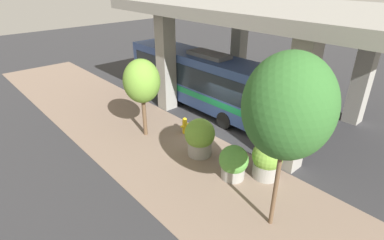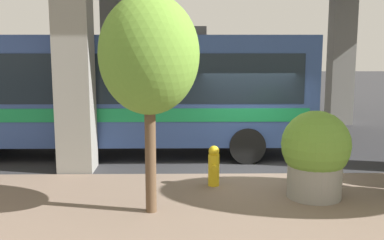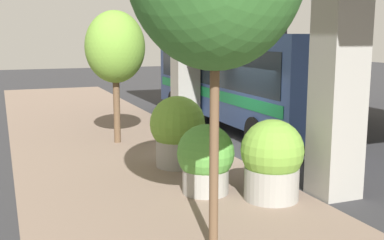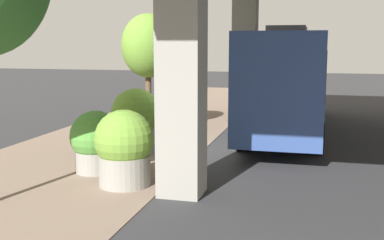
% 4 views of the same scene
% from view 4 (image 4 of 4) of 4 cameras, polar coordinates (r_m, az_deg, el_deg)
% --- Properties ---
extents(ground_plane, '(80.00, 80.00, 0.00)m').
position_cam_4_polar(ground_plane, '(14.85, 1.66, -3.38)').
color(ground_plane, '#2D2D30').
rests_on(ground_plane, ground).
extents(sidewalk_strip, '(6.00, 40.00, 0.02)m').
position_cam_4_polar(sidewalk_strip, '(15.76, -9.05, -2.71)').
color(sidewalk_strip, '#7A6656').
rests_on(sidewalk_strip, ground).
extents(bus, '(2.54, 11.12, 3.75)m').
position_cam_4_polar(bus, '(17.82, 11.34, 5.14)').
color(bus, '#334C8C').
rests_on(bus, ground).
extents(fire_hydrant, '(0.54, 0.26, 0.97)m').
position_cam_4_polar(fire_hydrant, '(15.99, -0.98, -0.69)').
color(fire_hydrant, gold).
rests_on(fire_hydrant, ground).
extents(planter_front, '(1.47, 1.47, 1.91)m').
position_cam_4_polar(planter_front, '(14.19, -6.63, 0.00)').
color(planter_front, gray).
rests_on(planter_front, ground).
extents(planter_middle, '(1.27, 1.27, 1.56)m').
position_cam_4_polar(planter_middle, '(12.20, -11.33, -2.55)').
color(planter_middle, gray).
rests_on(planter_middle, ground).
extents(planter_back, '(1.34, 1.34, 1.75)m').
position_cam_4_polar(planter_back, '(10.91, -8.04, -3.34)').
color(planter_back, gray).
rests_on(planter_back, ground).
extents(street_tree_near, '(1.91, 1.91, 4.26)m').
position_cam_4_polar(street_tree_near, '(17.55, -5.26, 8.68)').
color(street_tree_near, brown).
rests_on(street_tree_near, ground).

